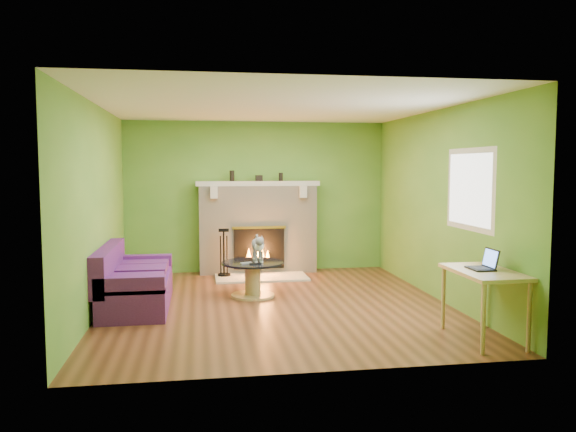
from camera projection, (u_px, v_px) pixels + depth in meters
name	position (u px, v px, depth m)	size (l,w,h in m)	color
floor	(276.00, 305.00, 7.44)	(5.00, 5.00, 0.00)	#552C18
ceiling	(276.00, 106.00, 7.21)	(5.00, 5.00, 0.00)	white
wall_back	(257.00, 197.00, 9.78)	(5.00, 5.00, 0.00)	#4F8A2D
wall_front	(315.00, 227.00, 4.86)	(5.00, 5.00, 0.00)	#4F8A2D
wall_left	(97.00, 209.00, 6.97)	(5.00, 5.00, 0.00)	#4F8A2D
wall_right	(439.00, 205.00, 7.67)	(5.00, 5.00, 0.00)	#4F8A2D
window_frame	(470.00, 189.00, 6.76)	(1.20, 1.20, 0.00)	silver
window_pane	(469.00, 189.00, 6.76)	(1.06, 1.06, 0.00)	white
fireplace	(258.00, 228.00, 9.65)	(2.10, 0.46, 1.58)	beige
hearth	(261.00, 277.00, 9.21)	(1.50, 0.75, 0.03)	beige
mantel	(258.00, 183.00, 9.56)	(2.10, 0.28, 0.08)	beige
sofa	(133.00, 284.00, 7.28)	(0.85, 1.78, 0.80)	#4B195F
coffee_table	(253.00, 277.00, 7.88)	(0.87, 0.87, 0.49)	tan
desk	(484.00, 279.00, 5.87)	(0.58, 1.00, 0.74)	tan
cat	(258.00, 248.00, 7.90)	(0.23, 0.62, 0.39)	slate
remote_silver	(246.00, 263.00, 7.73)	(0.17, 0.04, 0.02)	gray
remote_black	(255.00, 264.00, 7.69)	(0.16, 0.04, 0.02)	black
laptop	(481.00, 259.00, 5.90)	(0.26, 0.29, 0.22)	black
fire_tools	(224.00, 252.00, 9.22)	(0.21, 0.21, 0.79)	black
mantel_vase_left	(232.00, 176.00, 9.51)	(0.08, 0.08, 0.18)	black
mantel_vase_right	(281.00, 177.00, 9.64)	(0.07, 0.07, 0.14)	black
mantel_box	(259.00, 178.00, 9.59)	(0.12, 0.08, 0.10)	black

